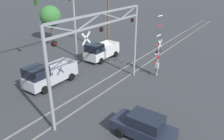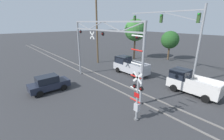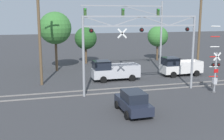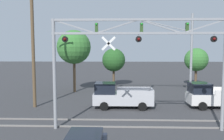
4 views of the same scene
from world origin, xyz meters
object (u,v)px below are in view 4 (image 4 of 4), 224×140
Objects in this scene: background_tree_far_right_verge at (114,60)px; background_tree_far_left_verge at (196,60)px; utility_pole_left at (33,43)px; background_tree_beyond_span at (74,47)px; crossing_gantry at (138,54)px; traffic_signal_span at (168,41)px; pickup_truck_following at (213,96)px; pickup_truck_lead at (119,96)px.

background_tree_far_left_verge is at bearing 0.32° from background_tree_far_right_verge.
background_tree_beyond_span is at bearing 73.55° from utility_pole_left.
utility_pole_left is (-8.61, 5.27, 0.80)m from crossing_gantry.
crossing_gantry is 2.02× the size of background_tree_far_right_verge.
pickup_truck_following is at bearing -42.28° from traffic_signal_span.
traffic_signal_span is at bearing 15.17° from utility_pole_left.
background_tree_far_right_verge is (6.70, 11.52, -1.92)m from utility_pole_left.
traffic_signal_span is at bearing -20.33° from background_tree_beyond_span.
pickup_truck_following is 0.65× the size of background_tree_beyond_span.
utility_pole_left is 7.41m from background_tree_beyond_span.
crossing_gantry is at bearing -119.26° from background_tree_far_left_verge.
traffic_signal_span is at bearing -125.00° from background_tree_far_left_verge.
utility_pole_left is at bearing 148.53° from crossing_gantry.
utility_pole_left is 21.54m from background_tree_far_left_verge.
background_tree_far_left_verge is at bearing 32.69° from utility_pole_left.
background_tree_far_left_verge is at bearing 47.53° from pickup_truck_lead.
background_tree_far_right_verge is (-0.78, 11.48, 2.65)m from pickup_truck_lead.
utility_pole_left is (-7.49, -0.04, 4.57)m from pickup_truck_lead.
crossing_gantry is at bearing -62.22° from background_tree_beyond_span.
pickup_truck_lead is 1.07× the size of pickup_truck_following.
utility_pole_left is (-15.61, -0.30, 4.57)m from pickup_truck_following.
background_tree_far_right_verge is (-1.91, 16.79, -1.11)m from crossing_gantry.
crossing_gantry is at bearing -141.49° from pickup_truck_following.
utility_pole_left reaches higher than pickup_truck_lead.
background_tree_far_left_verge is (18.06, 11.59, -1.87)m from utility_pole_left.
crossing_gantry reaches higher than pickup_truck_lead.
pickup_truck_lead is (-1.13, 5.31, -3.77)m from crossing_gantry.
pickup_truck_following is at bearing -26.73° from background_tree_beyond_span.
crossing_gantry is at bearing -83.52° from background_tree_far_right_verge.
crossing_gantry is at bearing -31.47° from utility_pole_left.
traffic_signal_span is 10.87m from background_tree_beyond_span.
utility_pole_left reaches higher than pickup_truck_following.
utility_pole_left is 2.04× the size of background_tree_far_left_verge.
pickup_truck_following is (8.12, 0.26, -0.00)m from pickup_truck_lead.
traffic_signal_span is 1.37× the size of background_tree_beyond_span.
utility_pole_left is 13.47m from background_tree_far_right_verge.
background_tree_beyond_span is (-10.18, 3.77, -0.55)m from traffic_signal_span.
crossing_gantry is 9.42m from traffic_signal_span.
pickup_truck_lead is 0.47× the size of utility_pole_left.
utility_pole_left reaches higher than crossing_gantry.
crossing_gantry is 2.24× the size of pickup_truck_following.
background_tree_far_left_verge is at bearing 77.76° from pickup_truck_following.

